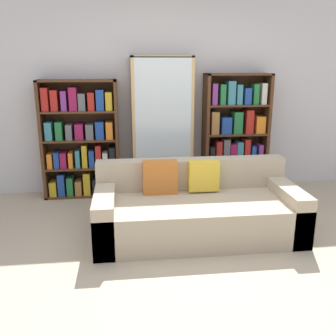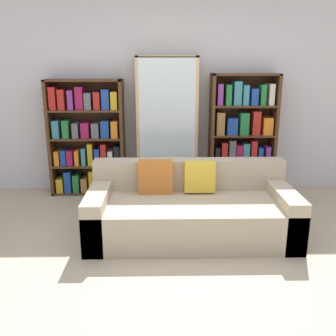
{
  "view_description": "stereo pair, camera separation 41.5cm",
  "coord_description": "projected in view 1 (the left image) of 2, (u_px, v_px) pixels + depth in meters",
  "views": [
    {
      "loc": [
        -0.6,
        -2.88,
        1.73
      ],
      "look_at": [
        -0.1,
        1.33,
        0.54
      ],
      "focal_mm": 40.0,
      "sensor_mm": 36.0,
      "label": 1
    },
    {
      "loc": [
        -0.18,
        -2.91,
        1.73
      ],
      "look_at": [
        -0.1,
        1.33,
        0.54
      ],
      "focal_mm": 40.0,
      "sensor_mm": 36.0,
      "label": 2
    }
  ],
  "objects": [
    {
      "name": "wine_bottle",
      "position": [
        201.0,
        190.0,
        4.82
      ],
      "size": [
        0.09,
        0.09,
        0.38
      ],
      "color": "#192333",
      "rests_on": "ground"
    },
    {
      "name": "display_cabinet",
      "position": [
        162.0,
        128.0,
        4.97
      ],
      "size": [
        0.79,
        0.36,
        1.82
      ],
      "color": "tan",
      "rests_on": "ground"
    },
    {
      "name": "wall_back",
      "position": [
        167.0,
        92.0,
        5.07
      ],
      "size": [
        7.12,
        0.06,
        2.7
      ],
      "color": "silver",
      "rests_on": "ground"
    },
    {
      "name": "ground_plane",
      "position": [
        197.0,
        267.0,
        3.29
      ],
      "size": [
        16.0,
        16.0,
        0.0
      ],
      "primitive_type": "plane",
      "color": "tan"
    },
    {
      "name": "bookshelf_left",
      "position": [
        81.0,
        142.0,
        4.91
      ],
      "size": [
        0.99,
        0.32,
        1.53
      ],
      "color": "#4C2D19",
      "rests_on": "ground"
    },
    {
      "name": "bookshelf_right",
      "position": [
        235.0,
        137.0,
        5.14
      ],
      "size": [
        0.88,
        0.32,
        1.6
      ],
      "color": "#4C2D19",
      "rests_on": "ground"
    },
    {
      "name": "couch",
      "position": [
        196.0,
        210.0,
        3.9
      ],
      "size": [
        2.07,
        0.96,
        0.75
      ],
      "color": "tan",
      "rests_on": "ground"
    }
  ]
}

